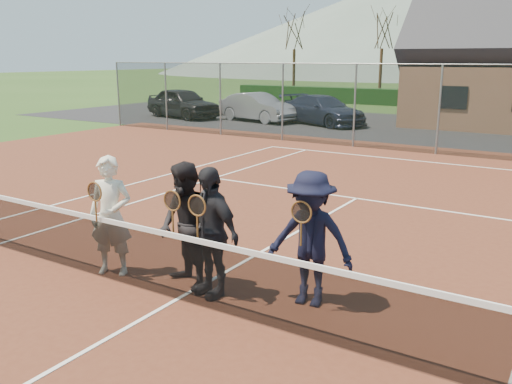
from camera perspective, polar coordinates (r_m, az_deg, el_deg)
ground at (r=25.75m, az=21.96°, el=5.79°), size 220.00×220.00×0.00m
court_surface at (r=7.55m, az=-8.28°, el=-11.22°), size 30.00×30.00×0.02m
tarmac_carpark at (r=26.74m, az=13.49°, el=6.69°), size 40.00×12.00×0.01m
hill_west at (r=104.57m, az=16.43°, el=16.58°), size 110.00×110.00×18.00m
car_a at (r=30.26m, az=-7.73°, el=9.28°), size 5.09×3.03×1.62m
car_b at (r=28.24m, az=0.15°, el=8.91°), size 4.63×2.47×1.45m
car_c at (r=27.05m, az=7.04°, el=8.55°), size 5.29×3.75×1.42m
court_markings at (r=7.54m, az=-8.28°, el=-11.11°), size 11.03×23.83×0.01m
tennis_net at (r=7.34m, az=-8.42°, el=-7.47°), size 11.68×0.08×1.10m
perimeter_fence at (r=19.26m, az=18.72°, el=8.22°), size 30.07×0.07×3.02m
tree_a at (r=43.39m, az=4.09°, el=17.33°), size 3.20×3.20×7.77m
tree_b at (r=40.56m, az=13.26°, el=17.25°), size 3.20×3.20×7.77m
player_a at (r=8.32m, az=-15.05°, el=-2.45°), size 0.77×0.65×1.80m
player_b at (r=7.62m, az=-7.38°, el=-3.59°), size 1.07×0.97×1.80m
player_c at (r=7.35m, az=-4.85°, el=-4.18°), size 1.13×0.67×1.80m
player_d at (r=7.07m, az=5.74°, el=-4.94°), size 1.23×0.80×1.80m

